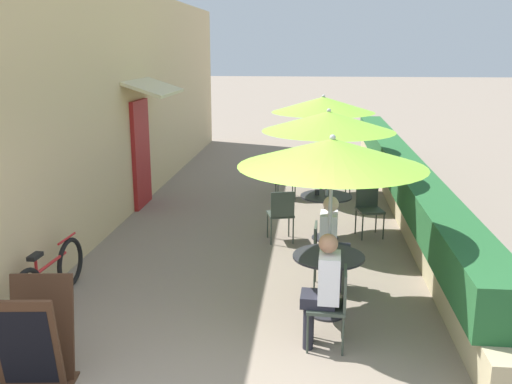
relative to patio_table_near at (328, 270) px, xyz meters
name	(u,v)px	position (x,y,z in m)	size (l,w,h in m)	color
cafe_facade_wall	(140,98)	(-3.73, 5.12, 1.54)	(0.98, 14.87, 4.20)	#D6B784
planter_hedge	(400,178)	(1.57, 5.15, -0.02)	(0.60, 13.87, 1.01)	tan
patio_table_near	(328,270)	(0.00, 0.00, 0.00)	(0.84, 0.84, 0.74)	#28282D
patio_umbrella_near	(332,153)	(0.00, 0.00, 1.39)	(2.12, 2.12, 2.15)	#B7B7BC
cafe_chair_near_left	(334,301)	(0.04, -0.76, -0.04)	(0.42, 0.42, 0.87)	#384238
seated_patron_near_left	(324,286)	(-0.07, -0.76, 0.13)	(0.41, 0.35, 1.25)	#23232D
cafe_chair_near_right	(324,251)	(-0.04, 0.76, -0.04)	(0.42, 0.42, 0.87)	#384238
seated_patron_near_right	(333,239)	(0.07, 0.76, 0.13)	(0.41, 0.35, 1.25)	#23232D
coffee_cup_near	(335,257)	(0.06, -0.15, 0.23)	(0.07, 0.07, 0.09)	white
patio_table_mid	(326,206)	(0.03, 2.79, 0.00)	(0.84, 0.84, 0.74)	#28282D
patio_umbrella_mid	(329,121)	(0.03, 2.79, 1.39)	(2.12, 2.12, 2.15)	#B7B7BC
cafe_chair_mid_left	(369,206)	(0.75, 3.04, -0.04)	(0.48, 0.48, 0.87)	#384238
cafe_chair_mid_right	(281,212)	(-0.69, 2.53, -0.04)	(0.48, 0.48, 0.87)	#384238
coffee_cup_mid	(317,192)	(-0.12, 2.80, 0.23)	(0.07, 0.07, 0.09)	#232328
patio_table_far	(321,171)	(-0.01, 5.52, 0.00)	(0.84, 0.84, 0.74)	#28282D
patio_umbrella_far	(323,105)	(-0.01, 5.52, 1.39)	(2.12, 2.12, 2.15)	#B7B7BC
cafe_chair_far_left	(286,175)	(-0.75, 5.31, -0.04)	(0.47, 0.47, 0.87)	#384238
cafe_chair_far_right	(356,172)	(0.72, 5.73, -0.04)	(0.47, 0.47, 0.87)	#384238
coffee_cup_far	(330,161)	(0.16, 5.48, 0.23)	(0.07, 0.07, 0.09)	#B73D3D
bicycle_leaning	(50,277)	(-3.39, -0.05, -0.21)	(0.14, 1.73, 0.75)	black
menu_board	(35,339)	(-2.70, -1.80, -0.05)	(0.66, 0.69, 1.02)	#422819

